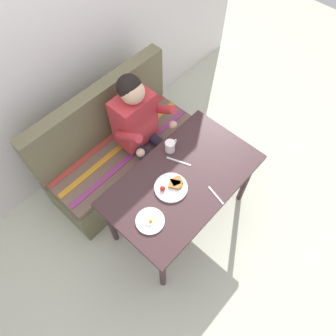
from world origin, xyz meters
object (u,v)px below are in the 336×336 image
at_px(person, 141,125).
at_px(table, 182,184).
at_px(couch, 120,152).
at_px(plate_eggs, 150,221).
at_px(knife, 179,161).
at_px(coffee_mug, 170,146).
at_px(plate_breakfast, 172,187).
at_px(fork, 216,195).

bearing_deg(person, table, -103.65).
distance_m(couch, plate_eggs, 1.00).
bearing_deg(plate_eggs, person, 49.57).
bearing_deg(person, knife, -95.95).
distance_m(couch, knife, 0.76).
height_order(coffee_mug, knife, coffee_mug).
distance_m(plate_eggs, coffee_mug, 0.62).
height_order(table, plate_eggs, plate_eggs).
bearing_deg(plate_breakfast, fork, -58.73).
bearing_deg(plate_eggs, coffee_mug, 29.43).
distance_m(couch, person, 0.47).
relative_size(couch, plate_breakfast, 5.83).
bearing_deg(table, couch, 90.00).
bearing_deg(couch, knife, -81.59).
xyz_separation_m(plate_breakfast, plate_eggs, (-0.30, -0.07, -0.00)).
distance_m(person, knife, 0.47).
bearing_deg(plate_eggs, couch, 63.62).
distance_m(plate_breakfast, plate_eggs, 0.30).
bearing_deg(coffee_mug, plate_breakfast, -135.81).
height_order(plate_breakfast, plate_eggs, plate_breakfast).
relative_size(couch, coffee_mug, 12.20).
relative_size(person, plate_eggs, 5.98).
xyz_separation_m(plate_breakfast, knife, (0.21, 0.11, -0.01)).
distance_m(fork, knife, 0.39).
height_order(plate_eggs, knife, plate_eggs).
distance_m(table, plate_breakfast, 0.15).
bearing_deg(fork, knife, 98.08).
height_order(table, couch, couch).
bearing_deg(fork, coffee_mug, 95.12).
height_order(plate_breakfast, coffee_mug, coffee_mug).
bearing_deg(knife, person, 62.90).
bearing_deg(table, person, 76.35).
relative_size(plate_eggs, fork, 1.19).
height_order(table, coffee_mug, coffee_mug).
height_order(table, fork, fork).
distance_m(plate_breakfast, knife, 0.23).
relative_size(plate_eggs, knife, 1.01).
relative_size(coffee_mug, knife, 0.59).
bearing_deg(table, plate_breakfast, 173.94).
relative_size(plate_breakfast, fork, 1.45).
xyz_separation_m(plate_breakfast, coffee_mug, (0.24, 0.24, 0.04)).
height_order(table, plate_breakfast, plate_breakfast).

